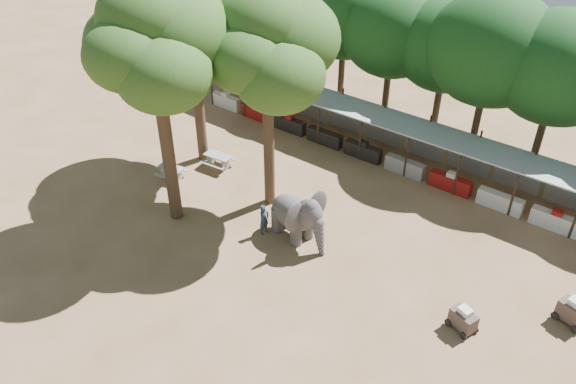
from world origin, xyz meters
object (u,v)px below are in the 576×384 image
Objects in this scene: yard_tree_left at (191,22)px; picnic_table_far at (218,159)px; cart_front at (463,319)px; cart_back at (573,311)px; picnic_table_near at (171,171)px; elephant at (298,216)px; yard_tree_back at (267,47)px; handler at (264,220)px; yard_tree_center at (154,43)px.

picnic_table_far is (1.56, -0.37, -7.67)m from yard_tree_left.
cart_back is (3.39, 3.09, 0.04)m from cart_front.
elephant is at bearing -11.07° from picnic_table_near.
picnic_table_far is 19.81m from cart_back.
elephant reaches higher than cart_front.
cart_front is (17.69, -0.42, 0.07)m from picnic_table_near.
picnic_table_near is at bearing -161.65° from yard_tree_back.
cart_back is at bearing -74.73° from handler.
picnic_table_far is at bearing 107.32° from yard_tree_center.
handler is 10.35m from cart_front.
cart_back is (19.81, 0.15, 0.07)m from picnic_table_far.
elephant is (3.18, -1.74, -7.18)m from yard_tree_back.
yard_tree_left is 8.15× the size of cart_front.
cart_back is (18.37, 4.77, -8.60)m from yard_tree_center.
yard_tree_back is at bearing -13.99° from picnic_table_far.
yard_tree_left is at bearing 83.43° from picnic_table_near.
yard_tree_back reaches higher than cart_front.
yard_tree_left is 8.24m from picnic_table_near.
picnic_table_far is 16.68m from cart_front.
yard_tree_center is at bearing -149.47° from elephant.
cart_back is (13.73, 3.24, -0.23)m from handler.
yard_tree_center is 6.78× the size of picnic_table_far.
cart_front is (16.42, -2.94, 0.03)m from picnic_table_far.
elephant is 2.10× the size of picnic_table_near.
elephant is 2.53× the size of cart_back.
yard_tree_back is 6.54× the size of picnic_table_near.
cart_back is (21.37, -0.23, -7.60)m from yard_tree_left.
elephant is 2.70× the size of cart_front.
cart_front is (10.34, 0.15, -0.27)m from handler.
yard_tree_left is 6.09m from yard_tree_back.
picnic_table_far is at bearing -170.64° from cart_front.
yard_tree_center reaches higher than cart_front.
elephant is at bearing -16.62° from yard_tree_left.
yard_tree_center is at bearing -78.65° from picnic_table_far.
cart_back is at bearing 61.88° from cart_front.
yard_tree_left reaches higher than picnic_table_far.
picnic_table_near is 0.98× the size of picnic_table_far.
cart_front is 0.94× the size of cart_back.
yard_tree_center is at bearing 110.32° from handler.
yard_tree_center reaches higher than picnic_table_near.
handler is (1.63, -2.47, -7.71)m from yard_tree_back.
picnic_table_far is at bearing 173.22° from elephant.
yard_tree_left is 11.16m from handler.
yard_tree_back reaches higher than picnic_table_far.
picnic_table_near is at bearing 142.30° from yard_tree_center.
yard_tree_left is 7.65× the size of cart_back.
yard_tree_center is at bearing -154.06° from cart_front.
cart_back is (12.18, 2.52, -0.76)m from elephant.
cart_back reaches higher than picnic_table_far.
handler is 0.94× the size of picnic_table_far.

